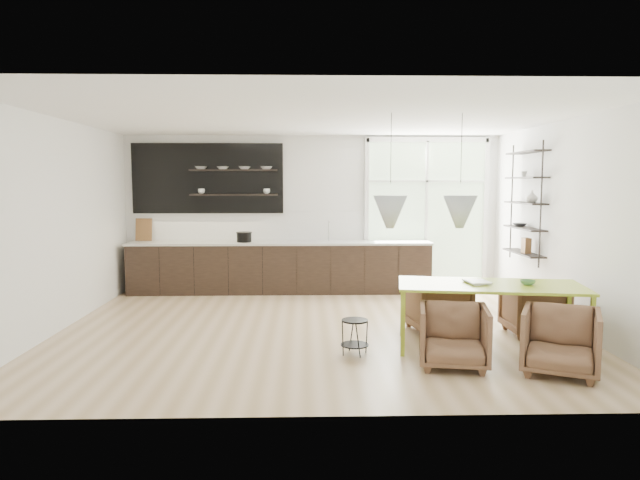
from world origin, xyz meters
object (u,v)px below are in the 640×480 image
Objects in this scene: armchair_front_right at (560,341)px; armchair_back_right at (534,309)px; dining_table at (490,289)px; armchair_front_left at (454,336)px; wire_stool at (355,332)px; armchair_back_left at (437,305)px.

armchair_back_right is at bearing 103.01° from armchair_front_right.
dining_table reaches higher than armchair_front_left.
dining_table is 1.74m from wire_stool.
armchair_front_right is at bearing 106.24° from armchair_back_left.
dining_table is at bearing 106.82° from armchair_back_left.
armchair_front_right is at bearing -54.58° from dining_table.
armchair_front_left reaches higher than armchair_back_right.
armchair_back_right is 2.60m from wire_stool.
wire_stool is (-1.21, -1.06, -0.08)m from armchair_back_left.
armchair_front_left is at bearing -168.65° from armchair_front_right.
armchair_front_left reaches higher than wire_stool.
wire_stool is at bearing 18.30° from armchair_back_right.
armchair_front_right is (0.90, -1.80, 0.00)m from armchair_back_left.
armchair_back_left is 1.86× the size of wire_stool.
dining_table is 1.05m from armchair_back_left.
dining_table is 2.98× the size of armchair_back_left.
armchair_back_right is 1.61m from armchair_front_right.
armchair_front_right is 2.24m from wire_stool.
armchair_front_left is 1.15m from wire_stool.
wire_stool is at bearing -164.09° from dining_table.
armchair_back_right is at bearing 18.57° from wire_stool.
wire_stool is (-1.05, 0.47, -0.07)m from armchair_front_left.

